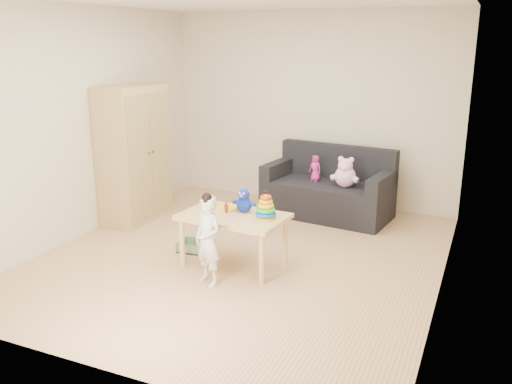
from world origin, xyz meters
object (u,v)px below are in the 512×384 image
at_px(sofa, 327,199).
at_px(play_table, 234,240).
at_px(wardrobe, 134,154).
at_px(toddler, 208,242).

distance_m(sofa, play_table, 1.98).
distance_m(wardrobe, sofa, 2.52).
distance_m(wardrobe, toddler, 2.23).
bearing_deg(wardrobe, sofa, 26.89).
xyz_separation_m(sofa, play_table, (-0.40, -1.94, 0.05)).
height_order(wardrobe, toddler, wardrobe).
xyz_separation_m(wardrobe, sofa, (2.18, 1.10, -0.62)).
relative_size(sofa, play_table, 1.55).
bearing_deg(wardrobe, play_table, -25.04).
height_order(sofa, play_table, play_table).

